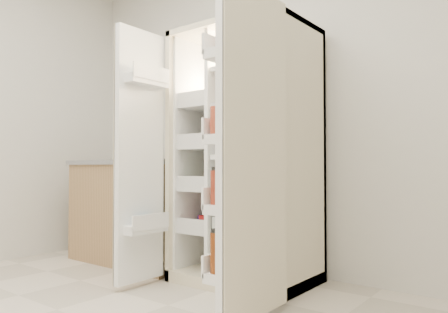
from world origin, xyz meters
The scene contains 5 objects.
wall_back centered at (0.00, 2.00, 1.35)m, with size 4.00×0.02×2.70m, color silver.
refrigerator centered at (0.08, 1.65, 0.75)m, with size 0.92×0.70×1.80m.
freezer_door centered at (-0.44, 1.05, 0.89)m, with size 0.15×0.40×1.72m.
fridge_door centered at (0.54, 0.96, 0.87)m, with size 0.17×0.58×1.72m.
kitchen_counter centered at (-1.04, 1.55, 0.44)m, with size 1.21×0.64×0.87m.
Camera 1 is at (1.80, -0.89, 0.81)m, focal length 34.00 mm.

